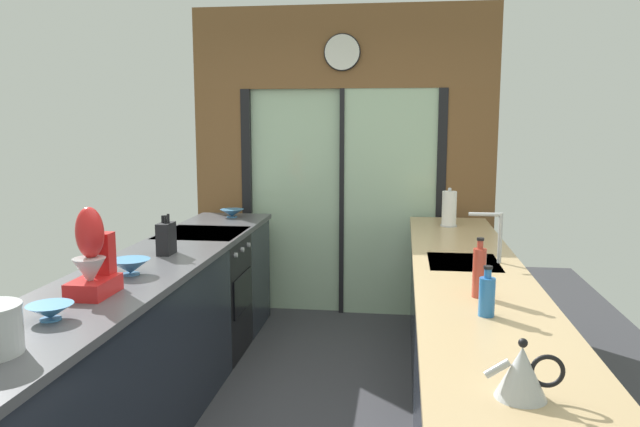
{
  "coord_description": "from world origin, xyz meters",
  "views": [
    {
      "loc": [
        0.53,
        -3.01,
        1.73
      ],
      "look_at": [
        -0.01,
        0.99,
        1.12
      ],
      "focal_mm": 34.62,
      "sensor_mm": 36.0,
      "label": 1
    }
  ],
  "objects_px": {
    "mixing_bowl_near": "(50,311)",
    "soap_bottle_near": "(487,295)",
    "mixing_bowl_mid": "(130,266)",
    "knife_block": "(166,238)",
    "mixing_bowl_far": "(232,213)",
    "oven_range": "(204,294)",
    "stand_mixer": "(93,262)",
    "paper_towel_roll": "(449,209)",
    "kettle": "(522,372)",
    "soap_bottle_far": "(479,272)"
  },
  "relations": [
    {
      "from": "mixing_bowl_near",
      "to": "soap_bottle_near",
      "type": "height_order",
      "value": "soap_bottle_near"
    },
    {
      "from": "mixing_bowl_near",
      "to": "mixing_bowl_mid",
      "type": "height_order",
      "value": "mixing_bowl_mid"
    },
    {
      "from": "knife_block",
      "to": "mixing_bowl_far",
      "type": "bearing_deg",
      "value": 90.0
    },
    {
      "from": "oven_range",
      "to": "stand_mixer",
      "type": "bearing_deg",
      "value": -89.35
    },
    {
      "from": "soap_bottle_near",
      "to": "paper_towel_roll",
      "type": "xyz_separation_m",
      "value": [
        0.0,
        2.21,
        0.05
      ]
    },
    {
      "from": "mixing_bowl_near",
      "to": "mixing_bowl_far",
      "type": "relative_size",
      "value": 0.95
    },
    {
      "from": "knife_block",
      "to": "kettle",
      "type": "relative_size",
      "value": 1.08
    },
    {
      "from": "knife_block",
      "to": "kettle",
      "type": "xyz_separation_m",
      "value": [
        1.78,
        -1.74,
        -0.02
      ]
    },
    {
      "from": "mixing_bowl_near",
      "to": "mixing_bowl_mid",
      "type": "distance_m",
      "value": 0.75
    },
    {
      "from": "paper_towel_roll",
      "to": "mixing_bowl_near",
      "type": "bearing_deg",
      "value": -125.35
    },
    {
      "from": "mixing_bowl_near",
      "to": "knife_block",
      "type": "distance_m",
      "value": 1.26
    },
    {
      "from": "mixing_bowl_mid",
      "to": "mixing_bowl_far",
      "type": "relative_size",
      "value": 1.06
    },
    {
      "from": "mixing_bowl_far",
      "to": "stand_mixer",
      "type": "distance_m",
      "value": 2.36
    },
    {
      "from": "soap_bottle_near",
      "to": "soap_bottle_far",
      "type": "distance_m",
      "value": 0.28
    },
    {
      "from": "kettle",
      "to": "stand_mixer",
      "type": "bearing_deg",
      "value": 154.61
    },
    {
      "from": "knife_block",
      "to": "paper_towel_roll",
      "type": "height_order",
      "value": "paper_towel_roll"
    },
    {
      "from": "mixing_bowl_near",
      "to": "stand_mixer",
      "type": "xyz_separation_m",
      "value": [
        0.0,
        0.37,
        0.12
      ]
    },
    {
      "from": "kettle",
      "to": "mixing_bowl_near",
      "type": "bearing_deg",
      "value": 164.94
    },
    {
      "from": "stand_mixer",
      "to": "soap_bottle_near",
      "type": "xyz_separation_m",
      "value": [
        1.78,
        -0.07,
        -0.07
      ]
    },
    {
      "from": "mixing_bowl_far",
      "to": "paper_towel_roll",
      "type": "bearing_deg",
      "value": -6.82
    },
    {
      "from": "mixing_bowl_near",
      "to": "soap_bottle_near",
      "type": "relative_size",
      "value": 0.88
    },
    {
      "from": "kettle",
      "to": "oven_range",
      "type": "bearing_deg",
      "value": 126.01
    },
    {
      "from": "kettle",
      "to": "soap_bottle_near",
      "type": "distance_m",
      "value": 0.77
    },
    {
      "from": "mixing_bowl_mid",
      "to": "oven_range",
      "type": "bearing_deg",
      "value": 90.85
    },
    {
      "from": "kettle",
      "to": "soap_bottle_far",
      "type": "xyz_separation_m",
      "value": [
        -0.0,
        1.05,
        0.04
      ]
    },
    {
      "from": "oven_range",
      "to": "mixing_bowl_near",
      "type": "bearing_deg",
      "value": -89.47
    },
    {
      "from": "mixing_bowl_near",
      "to": "paper_towel_roll",
      "type": "relative_size",
      "value": 0.63
    },
    {
      "from": "oven_range",
      "to": "soap_bottle_far",
      "type": "xyz_separation_m",
      "value": [
        1.8,
        -1.42,
        0.59
      ]
    },
    {
      "from": "kettle",
      "to": "soap_bottle_near",
      "type": "xyz_separation_m",
      "value": [
        -0.0,
        0.77,
        0.01
      ]
    },
    {
      "from": "mixing_bowl_mid",
      "to": "paper_towel_roll",
      "type": "xyz_separation_m",
      "value": [
        1.78,
        1.76,
        0.09
      ]
    },
    {
      "from": "mixing_bowl_near",
      "to": "kettle",
      "type": "bearing_deg",
      "value": -15.06
    },
    {
      "from": "mixing_bowl_far",
      "to": "kettle",
      "type": "bearing_deg",
      "value": -60.9
    },
    {
      "from": "soap_bottle_far",
      "to": "paper_towel_roll",
      "type": "relative_size",
      "value": 0.93
    },
    {
      "from": "mixing_bowl_mid",
      "to": "stand_mixer",
      "type": "bearing_deg",
      "value": -90.0
    },
    {
      "from": "mixing_bowl_far",
      "to": "stand_mixer",
      "type": "height_order",
      "value": "stand_mixer"
    },
    {
      "from": "stand_mixer",
      "to": "kettle",
      "type": "xyz_separation_m",
      "value": [
        1.78,
        -0.85,
        -0.08
      ]
    },
    {
      "from": "knife_block",
      "to": "stand_mixer",
      "type": "distance_m",
      "value": 0.9
    },
    {
      "from": "knife_block",
      "to": "paper_towel_roll",
      "type": "relative_size",
      "value": 0.83
    },
    {
      "from": "oven_range",
      "to": "soap_bottle_near",
      "type": "bearing_deg",
      "value": -43.42
    },
    {
      "from": "stand_mixer",
      "to": "paper_towel_roll",
      "type": "xyz_separation_m",
      "value": [
        1.78,
        2.14,
        -0.03
      ]
    },
    {
      "from": "soap_bottle_far",
      "to": "mixing_bowl_near",
      "type": "bearing_deg",
      "value": -162.11
    },
    {
      "from": "mixing_bowl_far",
      "to": "stand_mixer",
      "type": "relative_size",
      "value": 0.47
    },
    {
      "from": "stand_mixer",
      "to": "paper_towel_roll",
      "type": "bearing_deg",
      "value": 50.28
    },
    {
      "from": "mixing_bowl_near",
      "to": "mixing_bowl_mid",
      "type": "bearing_deg",
      "value": 90.0
    },
    {
      "from": "mixing_bowl_near",
      "to": "kettle",
      "type": "height_order",
      "value": "kettle"
    },
    {
      "from": "mixing_bowl_mid",
      "to": "mixing_bowl_far",
      "type": "height_order",
      "value": "mixing_bowl_mid"
    },
    {
      "from": "oven_range",
      "to": "knife_block",
      "type": "xyz_separation_m",
      "value": [
        0.02,
        -0.74,
        0.56
      ]
    },
    {
      "from": "oven_range",
      "to": "paper_towel_roll",
      "type": "relative_size",
      "value": 3.06
    },
    {
      "from": "stand_mixer",
      "to": "paper_towel_roll",
      "type": "distance_m",
      "value": 2.79
    },
    {
      "from": "mixing_bowl_far",
      "to": "soap_bottle_near",
      "type": "bearing_deg",
      "value": -53.73
    }
  ]
}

